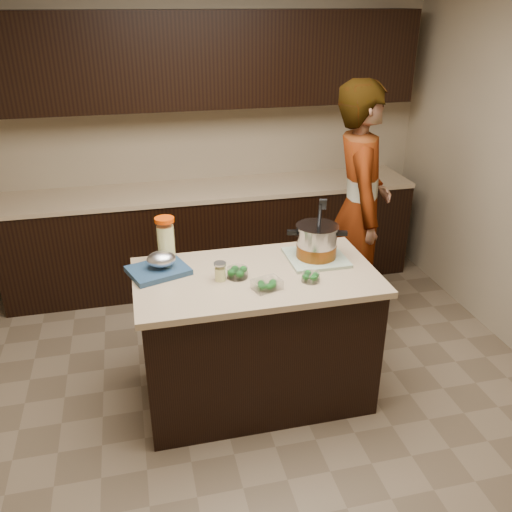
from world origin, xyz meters
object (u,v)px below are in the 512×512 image
at_px(island, 256,336).
at_px(stock_pot, 317,243).
at_px(person, 359,210).
at_px(lemonade_pitcher, 166,242).

xyz_separation_m(island, stock_pot, (0.42, 0.12, 0.56)).
bearing_deg(stock_pot, person, 64.35).
distance_m(stock_pot, person, 0.85).
distance_m(stock_pot, lemonade_pitcher, 0.94).
bearing_deg(island, lemonade_pitcher, 149.79).
height_order(stock_pot, person, person).
height_order(lemonade_pitcher, person, person).
relative_size(island, person, 0.76).
height_order(island, stock_pot, stock_pot).
distance_m(island, lemonade_pitcher, 0.82).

